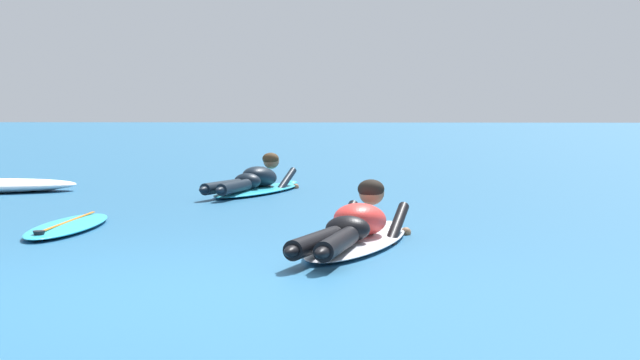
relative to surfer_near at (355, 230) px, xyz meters
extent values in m
plane|color=#235B84|center=(-1.16, 8.06, -0.13)|extent=(120.00, 120.00, 0.00)
ellipsoid|color=silver|center=(0.02, 0.09, -0.10)|extent=(1.07, 2.29, 0.07)
ellipsoid|color=silver|center=(0.27, 1.12, -0.09)|extent=(0.24, 0.24, 0.06)
ellipsoid|color=red|center=(0.03, 0.14, 0.07)|extent=(0.54, 0.70, 0.34)
ellipsoid|color=black|center=(-0.05, -0.22, 0.04)|extent=(0.40, 0.35, 0.20)
cylinder|color=black|center=(-0.26, -0.75, 0.01)|extent=(0.38, 0.84, 0.14)
ellipsoid|color=black|center=(-0.38, -1.15, 0.01)|extent=(0.15, 0.24, 0.08)
cylinder|color=black|center=(-0.11, -0.79, 0.01)|extent=(0.28, 0.85, 0.14)
ellipsoid|color=black|center=(-0.18, -1.20, 0.01)|extent=(0.15, 0.24, 0.08)
cylinder|color=black|center=(-0.10, 0.53, -0.01)|extent=(0.23, 0.60, 0.34)
sphere|color=#8C6647|center=(-0.01, 0.91, -0.11)|extent=(0.09, 0.09, 0.09)
cylinder|color=black|center=(0.32, 0.41, -0.01)|extent=(0.23, 0.60, 0.34)
sphere|color=#8C6647|center=(0.41, 0.77, -0.11)|extent=(0.09, 0.09, 0.09)
sphere|color=#8C6647|center=(0.12, 0.50, 0.25)|extent=(0.21, 0.21, 0.21)
ellipsoid|color=black|center=(0.12, 0.48, 0.28)|extent=(0.26, 0.25, 0.16)
ellipsoid|color=#2DB2D1|center=(-1.35, 4.80, -0.10)|extent=(1.22, 2.40, 0.07)
ellipsoid|color=#2DB2D1|center=(-1.04, 5.87, -0.09)|extent=(0.26, 0.25, 0.06)
ellipsoid|color=black|center=(-1.34, 4.85, 0.07)|extent=(0.57, 0.74, 0.34)
ellipsoid|color=black|center=(-1.44, 4.48, 0.04)|extent=(0.40, 0.36, 0.20)
cylinder|color=black|center=(-1.68, 3.96, 0.01)|extent=(0.41, 0.83, 0.14)
ellipsoid|color=black|center=(-1.82, 3.57, 0.01)|extent=(0.16, 0.24, 0.08)
cylinder|color=black|center=(-1.52, 3.92, 0.01)|extent=(0.32, 0.84, 0.14)
ellipsoid|color=black|center=(-1.62, 3.51, 0.01)|extent=(0.16, 0.24, 0.08)
cylinder|color=black|center=(-1.45, 5.26, -0.01)|extent=(0.25, 0.60, 0.34)
sphere|color=#8C6647|center=(-1.34, 5.63, -0.11)|extent=(0.09, 0.09, 0.09)
cylinder|color=black|center=(-1.03, 5.12, -0.01)|extent=(0.25, 0.60, 0.34)
sphere|color=#8C6647|center=(-0.93, 5.47, -0.11)|extent=(0.09, 0.09, 0.09)
sphere|color=#8C6647|center=(-1.23, 5.22, 0.25)|extent=(0.21, 0.21, 0.21)
ellipsoid|color=#47331E|center=(-1.23, 5.20, 0.28)|extent=(0.27, 0.25, 0.16)
ellipsoid|color=#2DB2D1|center=(-2.56, 0.95, -0.10)|extent=(0.51, 1.88, 0.07)
cube|color=orange|center=(-2.56, 0.95, -0.06)|extent=(0.05, 1.59, 0.01)
cone|color=black|center=(-2.56, 0.19, -0.13)|extent=(0.10, 0.10, 0.16)
ellipsoid|color=white|center=(-4.29, 4.86, -0.07)|extent=(0.80, 0.44, 0.12)
camera|label=1|loc=(0.17, -7.37, 0.93)|focal=54.13mm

